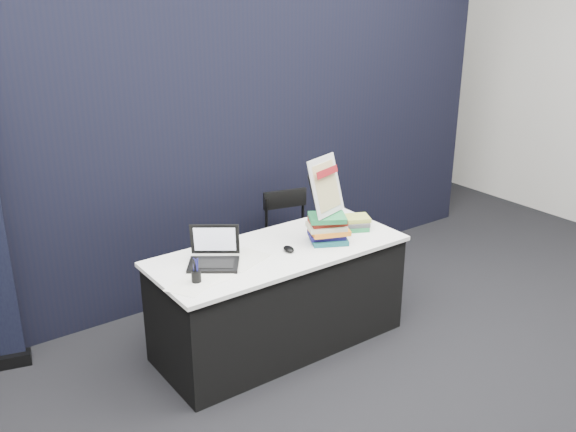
# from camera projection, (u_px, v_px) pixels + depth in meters

# --- Properties ---
(floor) EXTENTS (8.00, 8.00, 0.00)m
(floor) POSITION_uv_depth(u_px,v_px,m) (327.00, 379.00, 4.28)
(floor) COLOR black
(floor) RESTS_ON ground
(wall_back) EXTENTS (8.00, 0.02, 3.50)m
(wall_back) POSITION_uv_depth(u_px,v_px,m) (89.00, 53.00, 6.69)
(wall_back) COLOR beige
(wall_back) RESTS_ON floor
(drape_partition) EXTENTS (6.00, 0.08, 2.40)m
(drape_partition) POSITION_uv_depth(u_px,v_px,m) (202.00, 153.00, 5.06)
(drape_partition) COLOR black
(drape_partition) RESTS_ON floor
(display_table) EXTENTS (1.80, 0.75, 0.75)m
(display_table) POSITION_uv_depth(u_px,v_px,m) (279.00, 297.00, 4.56)
(display_table) COLOR black
(display_table) RESTS_ON floor
(laptop) EXTENTS (0.40, 0.42, 0.25)m
(laptop) POSITION_uv_depth(u_px,v_px,m) (210.00, 256.00, 4.18)
(laptop) COLOR black
(laptop) RESTS_ON display_table
(mouse) EXTENTS (0.09, 0.12, 0.03)m
(mouse) POSITION_uv_depth(u_px,v_px,m) (289.00, 249.00, 4.39)
(mouse) COLOR black
(mouse) RESTS_ON display_table
(brochure_left) EXTENTS (0.37, 0.34, 0.00)m
(brochure_left) POSITION_uv_depth(u_px,v_px,m) (192.00, 284.00, 3.93)
(brochure_left) COLOR white
(brochure_left) RESTS_ON display_table
(brochure_mid) EXTENTS (0.28, 0.21, 0.00)m
(brochure_mid) POSITION_uv_depth(u_px,v_px,m) (213.00, 278.00, 4.01)
(brochure_mid) COLOR white
(brochure_mid) RESTS_ON display_table
(brochure_right) EXTENTS (0.40, 0.34, 0.00)m
(brochure_right) POSITION_uv_depth(u_px,v_px,m) (243.00, 259.00, 4.26)
(brochure_right) COLOR silver
(brochure_right) RESTS_ON display_table
(pen_cup) EXTENTS (0.07, 0.07, 0.08)m
(pen_cup) POSITION_uv_depth(u_px,v_px,m) (196.00, 276.00, 3.94)
(pen_cup) COLOR black
(pen_cup) RESTS_ON display_table
(book_stack_tall) EXTENTS (0.31, 0.28, 0.20)m
(book_stack_tall) POSITION_uv_depth(u_px,v_px,m) (328.00, 228.00, 4.51)
(book_stack_tall) COLOR #164F54
(book_stack_tall) RESTS_ON display_table
(book_stack_short) EXTENTS (0.27, 0.24, 0.09)m
(book_stack_short) POSITION_uv_depth(u_px,v_px,m) (354.00, 223.00, 4.76)
(book_stack_short) COLOR #1F7741
(book_stack_short) RESTS_ON display_table
(info_sign) EXTENTS (0.33, 0.20, 0.42)m
(info_sign) POSITION_uv_depth(u_px,v_px,m) (326.00, 186.00, 4.43)
(info_sign) COLOR black
(info_sign) RESTS_ON book_stack_tall
(stacking_chair) EXTENTS (0.47, 0.48, 0.87)m
(stacking_chair) POSITION_uv_depth(u_px,v_px,m) (296.00, 239.00, 5.27)
(stacking_chair) COLOR black
(stacking_chair) RESTS_ON floor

